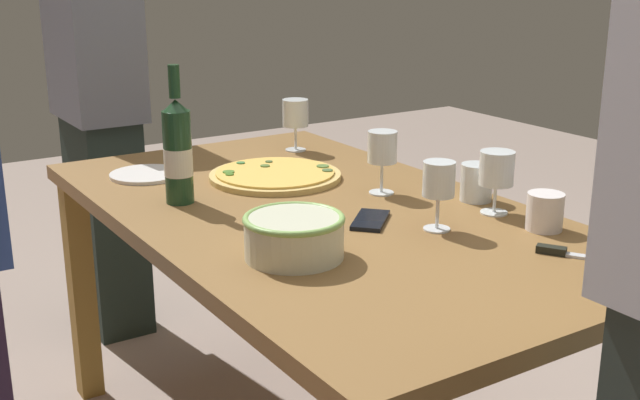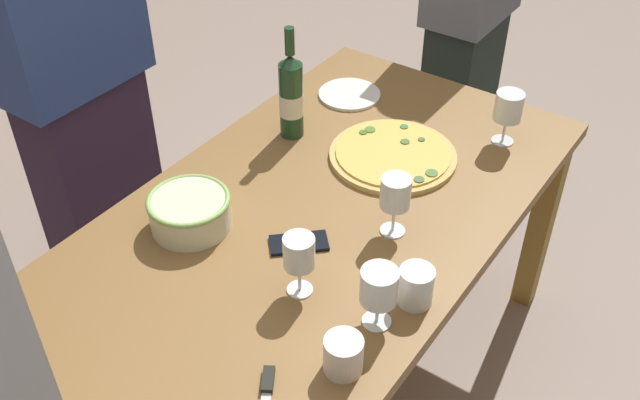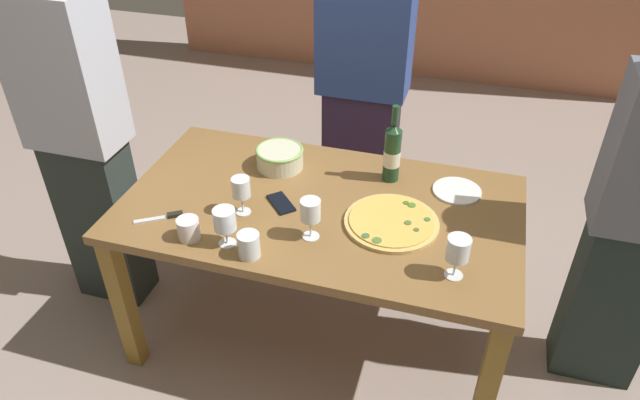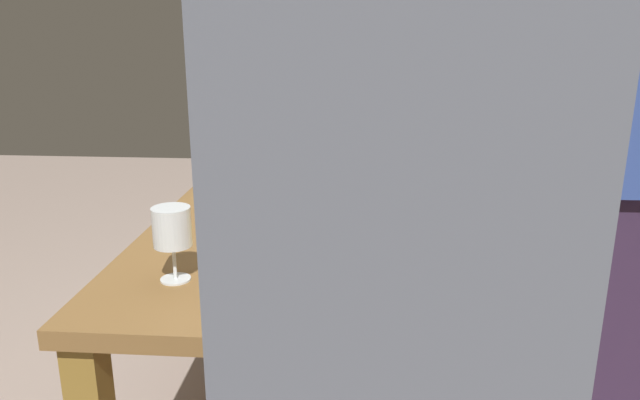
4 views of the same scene
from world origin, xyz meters
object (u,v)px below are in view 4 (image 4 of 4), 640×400
object	(u,v)px
serving_bowl	(392,173)
pizza	(293,237)
cell_phone	(311,192)
person_guest_left	(336,108)
dining_table	(320,236)
cup_amber	(236,162)
wine_glass_far_right	(249,169)
pizza_knife	(266,163)
wine_glass_far_left	(286,152)
side_plate	(416,278)
person_host	(628,171)
wine_bottle	(417,187)
wine_glass_near_pizza	(229,154)
cup_ceramic	(212,177)
wine_glass_by_bottle	(172,231)

from	to	relation	value
serving_bowl	pizza	bearing A→B (deg)	-26.12
cell_phone	person_guest_left	world-z (taller)	person_guest_left
dining_table	cup_amber	world-z (taller)	cup_amber
wine_glass_far_right	pizza_knife	distance (m)	0.59
wine_glass_far_left	cell_phone	xyz separation A→B (m)	(0.13, 0.09, -0.11)
wine_glass_far_right	cell_phone	distance (m)	0.27
wine_glass_far_left	side_plate	distance (m)	0.89
wine_glass_far_right	person_host	size ratio (longest dim) A/B	0.10
wine_bottle	wine_glass_near_pizza	world-z (taller)	wine_bottle
wine_glass_far_left	wine_glass_near_pizza	bearing A→B (deg)	-84.61
dining_table	pizza_knife	distance (m)	0.62
wine_glass_near_pizza	person_guest_left	xyz separation A→B (m)	(-0.82, 0.33, 0.05)
serving_bowl	wine_glass_near_pizza	world-z (taller)	wine_glass_near_pizza
pizza	cell_phone	distance (m)	0.45
cup_ceramic	cell_phone	distance (m)	0.33
cup_amber	pizza_knife	world-z (taller)	cup_amber
pizza	wine_bottle	world-z (taller)	wine_bottle
side_plate	pizza_knife	distance (m)	1.19
pizza_knife	person_host	bearing A→B (deg)	65.63
wine_glass_by_bottle	cup_amber	xyz separation A→B (m)	(-0.97, -0.07, -0.07)
pizza	cell_phone	xyz separation A→B (m)	(-0.45, 0.00, -0.01)
pizza	serving_bowl	distance (m)	0.62
cell_phone	side_plate	bearing A→B (deg)	159.74
dining_table	cell_phone	size ratio (longest dim) A/B	11.11
cup_ceramic	wine_glass_near_pizza	bearing A→B (deg)	160.26
wine_bottle	person_guest_left	xyz separation A→B (m)	(-1.32, -0.27, 0.02)
wine_glass_near_pizza	wine_glass_far_left	distance (m)	0.20
wine_glass_near_pizza	cup_ceramic	xyz separation A→B (m)	(0.10, -0.04, -0.06)
cup_amber	side_plate	size ratio (longest dim) A/B	0.42
serving_bowl	person_host	bearing A→B (deg)	72.02
wine_bottle	pizza	bearing A→B (deg)	-78.18
cell_phone	wine_glass_far_left	bearing A→B (deg)	-6.48
wine_glass_far_right	cell_phone	xyz separation A→B (m)	(-0.18, 0.16, -0.11)
wine_glass_by_bottle	serving_bowl	bearing A→B (deg)	148.67
pizza	wine_glass_far_right	bearing A→B (deg)	-149.74
wine_glass_far_right	wine_glass_near_pizza	bearing A→B (deg)	-156.05
person_host	person_guest_left	xyz separation A→B (m)	(-1.05, -0.90, 0.04)
serving_bowl	cup_amber	world-z (taller)	serving_bowl
cell_phone	cup_ceramic	bearing A→B (deg)	45.94
wine_bottle	cup_ceramic	bearing A→B (deg)	-121.54
side_plate	dining_table	bearing A→B (deg)	-154.64
cell_phone	person_host	bearing A→B (deg)	-140.69
dining_table	cup_ceramic	bearing A→B (deg)	-112.73
wine_glass_far_right	person_host	bearing A→B (deg)	93.05
cup_ceramic	pizza_knife	xyz separation A→B (m)	(-0.40, 0.11, -0.04)
cell_phone	wine_glass_by_bottle	bearing A→B (deg)	118.82
wine_glass_far_right	person_guest_left	xyz separation A→B (m)	(-1.11, 0.20, 0.04)
wine_glass_near_pizza	cup_ceramic	distance (m)	0.12
wine_glass_far_right	person_host	xyz separation A→B (m)	(-0.06, 1.10, 0.00)
wine_glass_far_left	cup_ceramic	xyz separation A→B (m)	(0.12, -0.23, -0.06)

